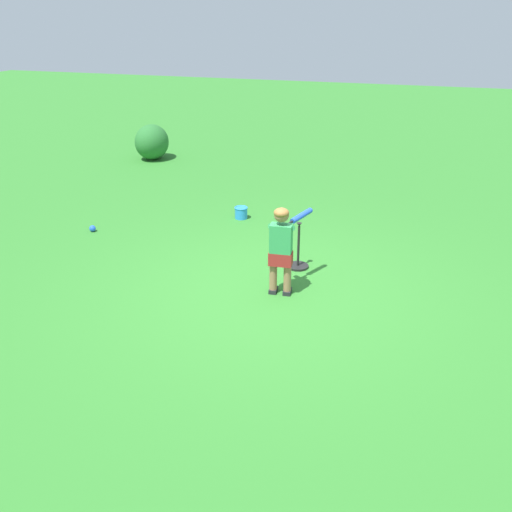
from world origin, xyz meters
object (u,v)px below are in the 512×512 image
Objects in this scene: play_ball_far_left at (93,229)px; toy_bucket at (241,212)px; child_batter at (282,242)px; batting_tee at (298,260)px.

toy_bucket reaches higher than play_ball_far_left.
toy_bucket is at bearing 29.28° from child_batter.
play_ball_far_left is 0.45× the size of toy_bucket.
play_ball_far_left is 3.29m from batting_tee.
batting_tee is at bearing -139.57° from toy_bucket.
batting_tee is 2.01m from toy_bucket.
batting_tee is at bearing -2.05° from child_batter.
play_ball_far_left is at bearing 84.62° from batting_tee.
child_batter is 0.93m from batting_tee.
play_ball_far_left is (1.06, 3.25, -0.60)m from child_batter.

